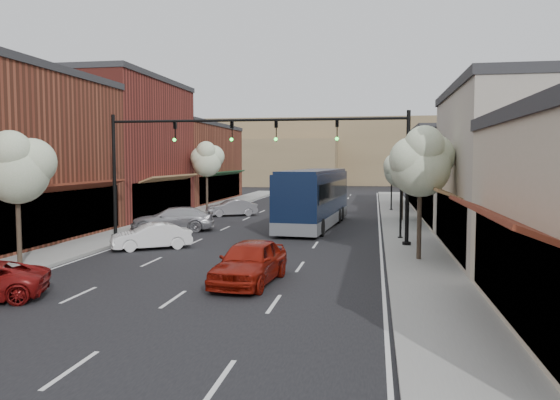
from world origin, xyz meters
The scene contains 25 objects.
ground centered at (0.00, 0.00, 0.00)m, with size 160.00×160.00×0.00m, color black.
sidewalk_left centered at (-8.40, 18.50, 0.07)m, with size 2.80×73.00×0.15m, color gray.
sidewalk_right centered at (8.40, 18.50, 0.07)m, with size 2.80×73.00×0.15m, color gray.
curb_left centered at (-7.00, 18.50, 0.07)m, with size 0.25×73.00×0.17m, color gray.
curb_right centered at (7.00, 18.50, 0.07)m, with size 0.25×73.00×0.17m, color gray.
bldg_left_midfar centered at (-14.24, 20.00, 5.40)m, with size 10.14×14.10×10.90m.
bldg_left_far centered at (-14.22, 36.00, 4.16)m, with size 10.14×18.10×8.40m.
bldg_right_midnear centered at (13.72, 6.00, 3.91)m, with size 9.14×12.10×7.90m.
bldg_right_midfar centered at (13.70, 18.00, 3.17)m, with size 9.14×12.10×6.40m.
bldg_right_far centered at (13.71, 32.00, 3.66)m, with size 9.14×16.10×7.40m.
hill_far centered at (0.00, 90.00, 6.00)m, with size 120.00×30.00×12.00m, color #7A6647.
hill_near centered at (-25.00, 78.00, 4.00)m, with size 50.00×20.00×8.00m, color #7A6647.
signal_mast_right centered at (5.62, 8.00, 4.62)m, with size 8.22×0.46×7.00m.
signal_mast_left centered at (-5.62, 8.00, 4.62)m, with size 8.22×0.46×7.00m.
tree_right_near centered at (8.35, 3.94, 4.45)m, with size 2.85×2.65×5.95m.
tree_right_far centered at (8.35, 19.94, 3.99)m, with size 2.85×2.65×5.43m.
tree_left_near centered at (-8.25, -0.06, 4.22)m, with size 2.85×2.65×5.69m.
tree_left_far centered at (-8.25, 25.94, 4.60)m, with size 2.85×2.65×6.13m.
lamp_post_near centered at (7.80, 10.50, 3.01)m, with size 0.44×0.44×4.44m.
lamp_post_far centered at (7.80, 28.00, 3.01)m, with size 0.44×0.44×4.44m.
coach_bus centered at (2.38, 15.76, 1.99)m, with size 3.73×12.73×3.83m.
red_hatchback centered at (1.92, -1.37, 0.80)m, with size 1.90×4.72×1.61m, color maroon.
parked_car_b centered at (-4.71, 5.31, 0.65)m, with size 1.38×3.94×1.30m, color white.
parked_car_c centered at (-6.20, 12.16, 0.76)m, with size 2.12×5.23×1.52m, color #A9A9AE.
parked_car_e centered at (-4.94, 21.81, 0.67)m, with size 1.41×4.04×1.33m, color #A3A2A8.
Camera 1 is at (6.35, -20.43, 4.48)m, focal length 35.00 mm.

